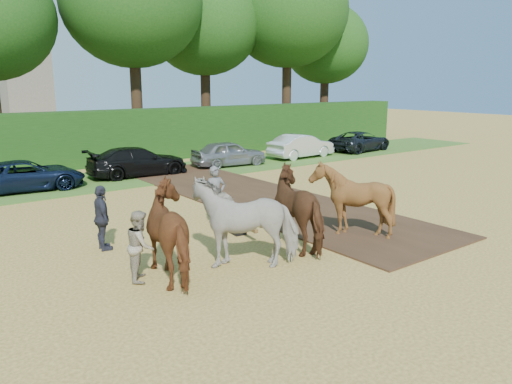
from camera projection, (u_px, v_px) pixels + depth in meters
The scene contains 9 objects.
ground at pixel (363, 251), 13.74m from camera, with size 120.00×120.00×0.00m, color gold.
earth_strip at pixel (255, 197), 20.08m from camera, with size 4.50×17.00×0.05m, color #472D1C.
grass_verge at pixel (146, 175), 24.67m from camera, with size 50.00×5.00×0.03m, color #38601E.
hedgerow at pixel (110, 137), 27.86m from camera, with size 46.00×1.60×3.00m, color #14380F.
spectator_near at pixel (141, 245), 11.58m from camera, with size 0.81×0.63×1.67m, color #B5AE8E.
spectator_far at pixel (102, 218), 13.62m from camera, with size 1.06×0.44×1.81m, color #262733.
plough_team at pixel (274, 213), 13.35m from camera, with size 7.53×5.24×2.24m.
parked_cars at pixel (162, 160), 25.00m from camera, with size 36.36×2.93×1.45m.
treeline at pixel (51, 0), 27.74m from camera, with size 48.70×10.60×14.21m.
Camera 1 is at (-10.20, -8.68, 4.56)m, focal length 35.00 mm.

